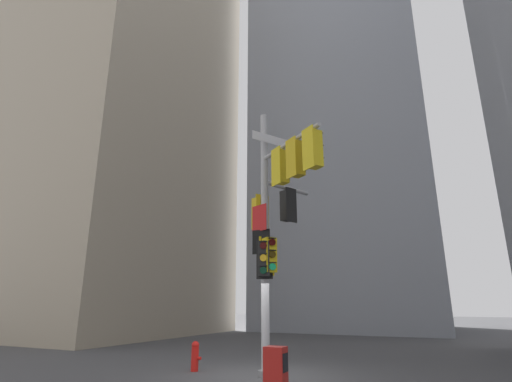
{
  "coord_description": "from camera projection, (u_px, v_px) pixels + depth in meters",
  "views": [
    {
      "loc": [
        4.8,
        -10.7,
        1.93
      ],
      "look_at": [
        -0.15,
        -0.3,
        5.27
      ],
      "focal_mm": 27.35,
      "sensor_mm": 36.0,
      "label": 1
    }
  ],
  "objects": [
    {
      "name": "newspaper_box",
      "position": [
        276.0,
        373.0,
        8.29
      ],
      "size": [
        0.45,
        0.36,
        1.04
      ],
      "color": "red",
      "rests_on": "ground"
    },
    {
      "name": "building_tower_left",
      "position": [
        118.0,
        69.0,
        31.43
      ],
      "size": [
        14.39,
        14.39,
        40.36
      ],
      "primitive_type": "cube",
      "color": "tan",
      "rests_on": "ground"
    },
    {
      "name": "building_mid_block",
      "position": [
        344.0,
        100.0,
        36.49
      ],
      "size": [
        13.46,
        13.46,
        40.6
      ],
      "primitive_type": "cube",
      "color": "#9399A3",
      "rests_on": "ground"
    },
    {
      "name": "signal_pole_assembly",
      "position": [
        276.0,
        212.0,
        11.58
      ],
      "size": [
        2.91,
        3.69,
        7.93
      ],
      "color": "#B2B2B5",
      "rests_on": "ground"
    },
    {
      "name": "fire_hydrant",
      "position": [
        195.0,
        355.0,
        11.68
      ],
      "size": [
        0.33,
        0.23,
        0.85
      ],
      "color": "red",
      "rests_on": "ground"
    },
    {
      "name": "ground",
      "position": [
        266.0,
        377.0,
        10.73
      ],
      "size": [
        120.0,
        120.0,
        0.0
      ],
      "primitive_type": "plane",
      "color": "#474749"
    }
  ]
}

